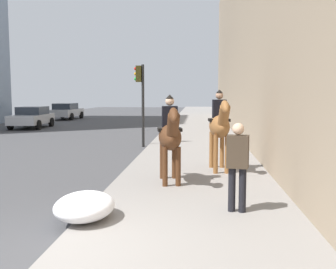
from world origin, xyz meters
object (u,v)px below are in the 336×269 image
at_px(mounted_horse_near, 170,135).
at_px(car_mid_lane, 66,111).
at_px(traffic_light_near_curb, 141,92).
at_px(pedestrian_greeting, 238,161).
at_px(car_near_lane, 32,117).
at_px(mounted_horse_far, 220,125).

relative_size(mounted_horse_near, car_mid_lane, 0.51).
bearing_deg(traffic_light_near_curb, car_mid_lane, 27.60).
bearing_deg(car_mid_lane, pedestrian_greeting, -153.90).
bearing_deg(car_mid_lane, mounted_horse_near, -154.59).
xyz_separation_m(car_mid_lane, traffic_light_near_curb, (-17.76, -9.28, 1.66)).
relative_size(car_near_lane, traffic_light_near_curb, 1.17).
bearing_deg(mounted_horse_near, car_near_lane, -156.84).
bearing_deg(car_mid_lane, car_near_lane, -174.45).
height_order(mounted_horse_near, mounted_horse_far, mounted_horse_far).
relative_size(mounted_horse_near, mounted_horse_far, 0.94).
height_order(mounted_horse_near, traffic_light_near_curb, traffic_light_near_curb).
bearing_deg(car_near_lane, pedestrian_greeting, 30.17).
relative_size(mounted_horse_near, car_near_lane, 0.53).
bearing_deg(traffic_light_near_curb, mounted_horse_near, -166.40).
xyz_separation_m(pedestrian_greeting, car_mid_lane, (27.68, 12.56, -0.34)).
bearing_deg(mounted_horse_near, car_mid_lane, -165.78).
xyz_separation_m(mounted_horse_near, pedestrian_greeting, (-2.39, -1.45, -0.23)).
xyz_separation_m(mounted_horse_far, car_mid_lane, (23.62, 12.42, -0.69)).
xyz_separation_m(car_near_lane, traffic_light_near_curb, (-8.86, -8.68, 1.67)).
distance_m(mounted_horse_far, car_mid_lane, 26.70).
height_order(car_near_lane, traffic_light_near_curb, traffic_light_near_curb).
xyz_separation_m(mounted_horse_far, car_near_lane, (14.73, 11.82, -0.70)).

